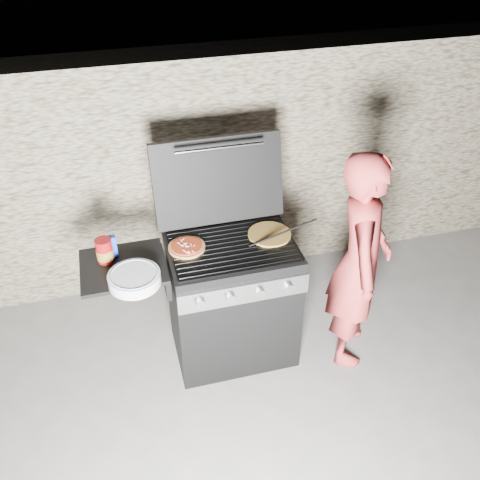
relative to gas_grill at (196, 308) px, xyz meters
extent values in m
plane|color=#5E5E5D|center=(0.25, 0.00, -0.46)|extent=(50.00, 50.00, 0.00)
cube|color=#9D9378|center=(0.25, 1.05, 0.44)|extent=(8.00, 0.35, 1.80)
cylinder|color=tan|center=(0.51, 0.05, 0.46)|extent=(0.29, 0.29, 0.01)
cylinder|color=maroon|center=(-0.51, 0.07, 0.52)|extent=(0.10, 0.10, 0.15)
cube|color=#132AC0|center=(-0.47, 0.10, 0.52)|extent=(0.07, 0.04, 0.14)
cylinder|color=silver|center=(-0.37, -0.19, 0.48)|extent=(0.32, 0.32, 0.07)
imported|color=#B03534|center=(1.04, -0.19, 0.32)|extent=(0.56, 0.66, 1.54)
cylinder|color=black|center=(0.58, 0.00, 0.50)|extent=(0.47, 0.07, 0.09)
camera|label=1|loc=(-0.38, -2.57, 2.43)|focal=40.00mm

